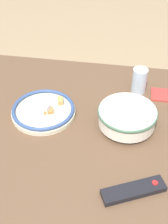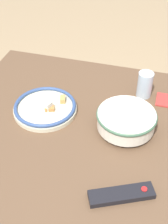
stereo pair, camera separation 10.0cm
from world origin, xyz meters
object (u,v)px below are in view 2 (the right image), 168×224
(noodle_bowl, at_px, (126,120))
(food_plate, at_px, (45,108))
(drinking_glass, at_px, (145,85))
(tv_remote, at_px, (122,195))

(noodle_bowl, bearing_deg, food_plate, -3.08)
(noodle_bowl, height_order, drinking_glass, drinking_glass)
(food_plate, height_order, tv_remote, food_plate)
(noodle_bowl, distance_m, tv_remote, 0.30)
(noodle_bowl, xyz_separation_m, drinking_glass, (-0.04, -0.23, 0.01))
(food_plate, relative_size, tv_remote, 1.24)
(noodle_bowl, height_order, food_plate, noodle_bowl)
(drinking_glass, bearing_deg, food_plate, 29.85)
(noodle_bowl, xyz_separation_m, tv_remote, (-0.04, 0.29, -0.04))
(food_plate, bearing_deg, tv_remote, 139.48)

